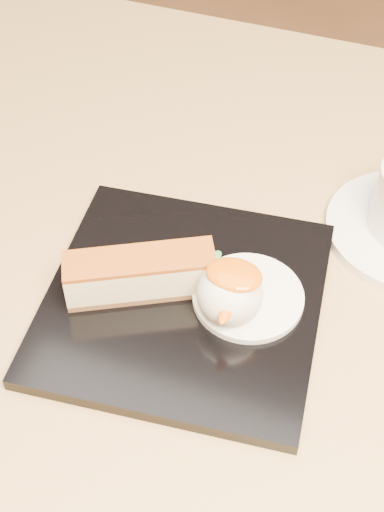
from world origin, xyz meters
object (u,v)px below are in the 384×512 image
at_px(dessert_plate, 184,301).
at_px(cheesecake, 140,274).
at_px(table, 177,361).
at_px(ice_cream_scoop, 230,294).

relative_size(dessert_plate, cheesecake, 1.82).
bearing_deg(table, cheesecake, -101.81).
distance_m(table, dessert_plate, 0.17).
distance_m(table, ice_cream_scoop, 0.21).
xyz_separation_m(table, ice_cream_scoop, (0.07, -0.05, 0.19)).
bearing_deg(dessert_plate, cheesecake, -171.87).
distance_m(dessert_plate, cheesecake, 0.04).
relative_size(table, ice_cream_scoop, 15.46).
bearing_deg(cheesecake, dessert_plate, -19.75).
xyz_separation_m(table, dessert_plate, (0.03, -0.04, 0.16)).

